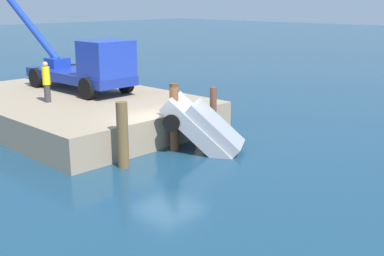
# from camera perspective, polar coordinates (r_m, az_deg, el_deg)

# --- Properties ---
(ground) EXTENTS (200.00, 200.00, 0.00)m
(ground) POSITION_cam_1_polar(r_m,az_deg,el_deg) (18.68, -2.98, -2.67)
(ground) COLOR navy
(dock) EXTENTS (12.83, 8.28, 1.27)m
(dock) POSITION_cam_1_polar(r_m,az_deg,el_deg) (23.65, -14.10, 2.25)
(dock) COLOR gray
(dock) RESTS_ON ground
(crane_truck) EXTENTS (10.73, 2.52, 6.29)m
(crane_truck) POSITION_cam_1_polar(r_m,az_deg,el_deg) (24.13, -12.58, 7.35)
(crane_truck) COLOR navy
(crane_truck) RESTS_ON dock
(dock_worker) EXTENTS (0.34, 0.34, 1.79)m
(dock_worker) POSITION_cam_1_polar(r_m,az_deg,el_deg) (22.10, -16.87, 5.29)
(dock_worker) COLOR #383838
(dock_worker) RESTS_ON dock
(salvaged_car) EXTENTS (4.09, 3.51, 3.36)m
(salvaged_car) POSITION_cam_1_polar(r_m,az_deg,el_deg) (18.49, 2.42, -1.03)
(salvaged_car) COLOR #99999E
(salvaged_car) RESTS_ON ground
(piling_near) EXTENTS (0.39, 0.39, 2.33)m
(piling_near) POSITION_cam_1_polar(r_m,az_deg,el_deg) (16.64, -8.23, -0.84)
(piling_near) COLOR brown
(piling_near) RESTS_ON ground
(piling_mid) EXTENTS (0.34, 0.34, 2.62)m
(piling_mid) POSITION_cam_1_polar(r_m,az_deg,el_deg) (18.35, -2.13, 1.26)
(piling_mid) COLOR brown
(piling_mid) RESTS_ON ground
(piling_far) EXTENTS (0.28, 0.28, 2.22)m
(piling_far) POSITION_cam_1_polar(r_m,az_deg,el_deg) (19.86, 2.52, 1.71)
(piling_far) COLOR brown
(piling_far) RESTS_ON ground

